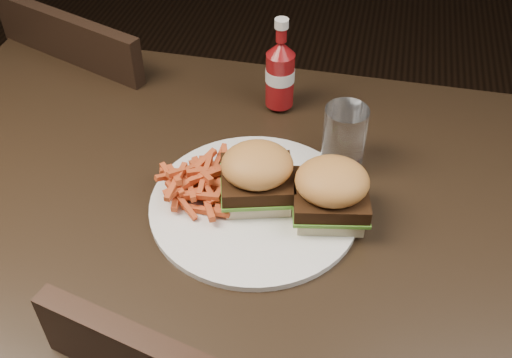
% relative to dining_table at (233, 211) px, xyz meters
% --- Properties ---
extents(dining_table, '(1.20, 0.80, 0.04)m').
position_rel_dining_table_xyz_m(dining_table, '(0.00, 0.00, 0.00)').
color(dining_table, black).
rests_on(dining_table, ground).
extents(chair_far, '(0.50, 0.50, 0.04)m').
position_rel_dining_table_xyz_m(chair_far, '(-0.37, 0.50, -0.30)').
color(chair_far, black).
rests_on(chair_far, ground).
extents(plate, '(0.32, 0.32, 0.01)m').
position_rel_dining_table_xyz_m(plate, '(0.04, -0.00, 0.03)').
color(plate, white).
rests_on(plate, dining_table).
extents(sandwich_half_a, '(0.12, 0.11, 0.02)m').
position_rel_dining_table_xyz_m(sandwich_half_a, '(0.04, 0.01, 0.04)').
color(sandwich_half_a, beige).
rests_on(sandwich_half_a, plate).
extents(sandwich_half_b, '(0.11, 0.11, 0.02)m').
position_rel_dining_table_xyz_m(sandwich_half_b, '(0.15, -0.00, 0.04)').
color(sandwich_half_b, beige).
rests_on(sandwich_half_b, plate).
extents(fries_pile, '(0.14, 0.14, 0.05)m').
position_rel_dining_table_xyz_m(fries_pile, '(-0.04, 0.01, 0.05)').
color(fries_pile, '#BA3F12').
rests_on(fries_pile, plate).
extents(ketchup_bottle, '(0.05, 0.05, 0.10)m').
position_rel_dining_table_xyz_m(ketchup_bottle, '(0.02, 0.26, 0.08)').
color(ketchup_bottle, maroon).
rests_on(ketchup_bottle, dining_table).
extents(tumbler, '(0.07, 0.07, 0.11)m').
position_rel_dining_table_xyz_m(tumbler, '(0.15, 0.13, 0.08)').
color(tumbler, white).
rests_on(tumbler, dining_table).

